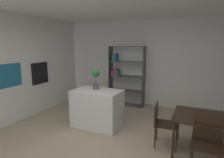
# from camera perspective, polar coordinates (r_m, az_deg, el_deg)

# --- Properties ---
(ground_plane) EXTENTS (8.94, 8.94, 0.00)m
(ground_plane) POSITION_cam_1_polar(r_m,az_deg,el_deg) (3.86, -4.39, -20.57)
(ground_plane) COLOR tan
(back_partition) EXTENTS (6.50, 0.06, 2.74)m
(back_partition) POSITION_cam_1_polar(r_m,az_deg,el_deg) (6.19, 9.73, 4.72)
(back_partition) COLOR silver
(back_partition) RESTS_ON ground_plane
(cabinet_niche_splashback) EXTENTS (0.01, 1.12, 0.58)m
(cabinet_niche_splashback) POSITION_cam_1_polar(r_m,az_deg,el_deg) (5.08, -30.83, 0.52)
(cabinet_niche_splashback) COLOR #1E6084
(cabinet_niche_splashback) RESTS_ON ground_plane
(built_in_oven) EXTENTS (0.06, 0.57, 0.61)m
(built_in_oven) POSITION_cam_1_polar(r_m,az_deg,el_deg) (5.80, -21.10, 1.70)
(built_in_oven) COLOR black
(built_in_oven) RESTS_ON ground_plane
(kitchen_island) EXTENTS (1.16, 0.70, 0.90)m
(kitchen_island) POSITION_cam_1_polar(r_m,az_deg,el_deg) (4.63, -4.53, -8.87)
(kitchen_island) COLOR silver
(kitchen_island) RESTS_ON ground_plane
(potted_plant_on_island) EXTENTS (0.18, 0.18, 0.48)m
(potted_plant_on_island) POSITION_cam_1_polar(r_m,az_deg,el_deg) (4.58, -4.98, 0.40)
(potted_plant_on_island) COLOR #4C4C51
(potted_plant_on_island) RESTS_ON kitchen_island
(open_bookshelf) EXTENTS (1.17, 0.31, 1.92)m
(open_bookshelf) POSITION_cam_1_polar(r_m,az_deg,el_deg) (6.12, 3.68, 1.00)
(open_bookshelf) COLOR #4C4C51
(open_bookshelf) RESTS_ON ground_plane
(dining_table) EXTENTS (1.13, 0.89, 0.73)m
(dining_table) POSITION_cam_1_polar(r_m,az_deg,el_deg) (3.79, 26.97, -11.22)
(dining_table) COLOR black
(dining_table) RESTS_ON ground_plane
(dining_chair_island_side) EXTENTS (0.49, 0.45, 0.86)m
(dining_chair_island_side) POSITION_cam_1_polar(r_m,az_deg,el_deg) (3.87, 14.97, -12.19)
(dining_chair_island_side) COLOR black
(dining_chair_island_side) RESTS_ON ground_plane
(dining_chair_near) EXTENTS (0.47, 0.45, 0.91)m
(dining_chair_near) POSITION_cam_1_polar(r_m,az_deg,el_deg) (3.40, 27.06, -15.81)
(dining_chair_near) COLOR black
(dining_chair_near) RESTS_ON ground_plane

